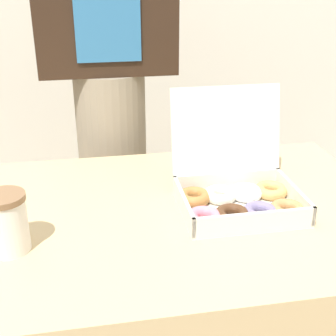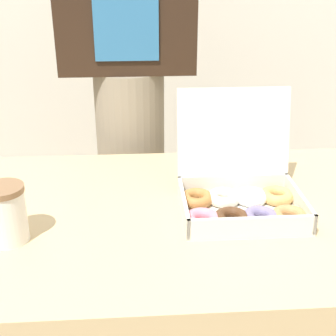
# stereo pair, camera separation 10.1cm
# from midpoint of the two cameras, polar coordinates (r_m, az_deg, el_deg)

# --- Properties ---
(donut_box) EXTENTS (0.30, 0.26, 0.26)m
(donut_box) POSITION_cam_midpoint_polar(r_m,az_deg,el_deg) (1.09, 11.43, -3.40)
(donut_box) COLOR silver
(donut_box) RESTS_ON table
(coffee_cup) EXTENTS (0.09, 0.09, 0.12)m
(coffee_cup) POSITION_cam_midpoint_polar(r_m,az_deg,el_deg) (0.99, -16.42, -5.44)
(coffee_cup) COLOR silver
(coffee_cup) RESTS_ON table
(person_customer) EXTENTS (0.42, 0.23, 1.82)m
(person_customer) POSITION_cam_midpoint_polar(r_m,az_deg,el_deg) (1.52, -2.96, 12.21)
(person_customer) COLOR gray
(person_customer) RESTS_ON ground_plane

